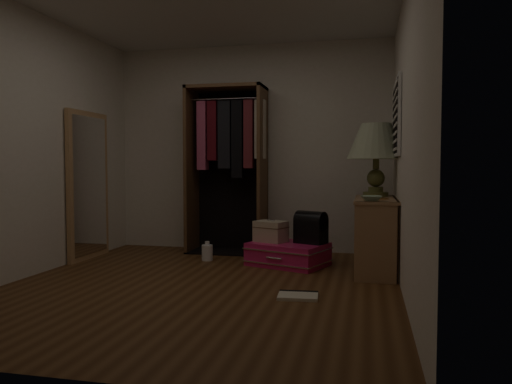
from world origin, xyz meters
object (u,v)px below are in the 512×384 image
at_px(open_wardrobe, 229,154).
at_px(black_bag, 311,227).
at_px(floor_mirror, 88,185).
at_px(white_jug, 207,252).
at_px(console_bookshelf, 375,233).
at_px(table_lamp, 376,143).
at_px(train_case, 271,231).
at_px(pink_suitcase, 288,254).

bearing_deg(open_wardrobe, black_bag, -30.41).
bearing_deg(floor_mirror, white_jug, 7.31).
bearing_deg(console_bookshelf, white_jug, 175.78).
distance_m(black_bag, table_lamp, 1.14).
bearing_deg(train_case, floor_mirror, -153.52).
bearing_deg(white_jug, open_wardrobe, 81.20).
relative_size(console_bookshelf, train_case, 2.78).
distance_m(open_wardrobe, white_jug, 1.28).
xyz_separation_m(console_bookshelf, floor_mirror, (-3.24, -0.04, 0.46)).
bearing_deg(open_wardrobe, white_jug, -98.80).
distance_m(console_bookshelf, black_bag, 0.68).
bearing_deg(table_lamp, black_bag, -163.56).
xyz_separation_m(console_bookshelf, train_case, (-1.11, 0.09, -0.03)).
bearing_deg(open_wardrobe, floor_mirror, -152.32).
bearing_deg(console_bookshelf, open_wardrobe, 157.44).
height_order(pink_suitcase, train_case, train_case).
relative_size(pink_suitcase, table_lamp, 1.22).
height_order(black_bag, table_lamp, table_lamp).
bearing_deg(table_lamp, pink_suitcase, -165.99).
bearing_deg(train_case, console_bookshelf, 18.10).
xyz_separation_m(open_wardrobe, table_lamp, (1.77, -0.44, 0.10)).
height_order(floor_mirror, table_lamp, floor_mirror).
xyz_separation_m(floor_mirror, table_lamp, (3.24, 0.33, 0.47)).
xyz_separation_m(train_case, black_bag, (0.44, -0.00, 0.06)).
relative_size(pink_suitcase, train_case, 2.37).
xyz_separation_m(open_wardrobe, pink_suitcase, (0.85, -0.67, -1.10)).
distance_m(open_wardrobe, table_lamp, 1.83).
height_order(black_bag, white_jug, black_bag).
xyz_separation_m(open_wardrobe, black_bag, (1.09, -0.64, -0.79)).
relative_size(black_bag, table_lamp, 0.48).
distance_m(floor_mirror, white_jug, 1.59).
bearing_deg(console_bookshelf, table_lamp, 88.97).
height_order(open_wardrobe, pink_suitcase, open_wardrobe).
distance_m(console_bookshelf, floor_mirror, 3.27).
xyz_separation_m(pink_suitcase, white_jug, (-0.94, 0.08, -0.03)).
bearing_deg(pink_suitcase, table_lamp, 34.60).
bearing_deg(black_bag, table_lamp, 39.88).
bearing_deg(black_bag, train_case, -156.77).
distance_m(open_wardrobe, pink_suitcase, 1.54).
relative_size(open_wardrobe, black_bag, 5.46).
distance_m(train_case, black_bag, 0.44).
distance_m(pink_suitcase, train_case, 0.31).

